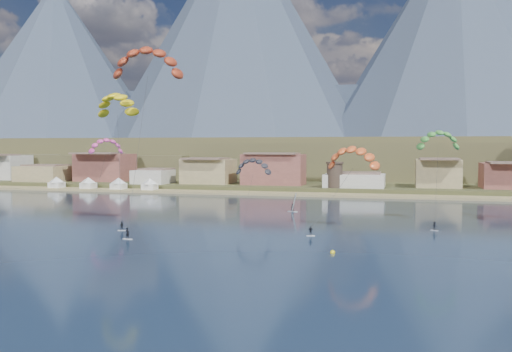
# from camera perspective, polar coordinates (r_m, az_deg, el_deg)

# --- Properties ---
(ground) EXTENTS (2400.00, 2400.00, 0.00)m
(ground) POSITION_cam_1_polar(r_m,az_deg,el_deg) (76.16, -6.31, -8.76)
(ground) COLOR black
(ground) RESTS_ON ground
(beach) EXTENTS (2200.00, 12.00, 0.90)m
(beach) POSITION_cam_1_polar(r_m,az_deg,el_deg) (178.19, 6.17, -1.93)
(beach) COLOR tan
(beach) RESTS_ON ground
(land) EXTENTS (2200.00, 900.00, 4.00)m
(land) POSITION_cam_1_polar(r_m,az_deg,el_deg) (630.22, 12.51, 1.52)
(land) COLOR brown
(land) RESTS_ON ground
(foothills) EXTENTS (940.00, 210.00, 18.00)m
(foothills) POSITION_cam_1_polar(r_m,az_deg,el_deg) (302.02, 14.08, 1.69)
(foothills) COLOR brown
(foothills) RESTS_ON ground
(mountain_ridge) EXTENTS (2060.00, 480.00, 400.00)m
(mountain_ridge) POSITION_cam_1_polar(r_m,az_deg,el_deg) (904.17, 12.42, 11.50)
(mountain_ridge) COLOR #2E3A4D
(mountain_ridge) RESTS_ON ground
(town) EXTENTS (400.00, 24.00, 12.00)m
(town) POSITION_cam_1_polar(r_m,az_deg,el_deg) (203.02, -4.34, 0.87)
(town) COLOR silver
(town) RESTS_ON ground
(watchtower) EXTENTS (5.82, 5.82, 8.60)m
(watchtower) POSITION_cam_1_polar(r_m,az_deg,el_deg) (185.00, 8.09, 0.14)
(watchtower) COLOR #47382D
(watchtower) RESTS_ON ground
(beach_tents) EXTENTS (43.40, 6.40, 5.00)m
(beach_tents) POSITION_cam_1_polar(r_m,az_deg,el_deg) (203.99, -15.51, -0.42)
(beach_tents) COLOR white
(beach_tents) RESTS_ON ground
(kitesurfer_red) EXTENTS (14.84, 17.88, 35.98)m
(kitesurfer_red) POSITION_cam_1_polar(r_m,az_deg,el_deg) (108.70, -11.10, 11.80)
(kitesurfer_red) COLOR silver
(kitesurfer_red) RESTS_ON ground
(kitesurfer_yellow) EXTENTS (13.98, 16.63, 28.80)m
(kitesurfer_yellow) POSITION_cam_1_polar(r_m,az_deg,el_deg) (119.38, -14.08, 7.42)
(kitesurfer_yellow) COLOR silver
(kitesurfer_yellow) RESTS_ON ground
(kitesurfer_orange) EXTENTS (12.45, 16.02, 19.17)m
(kitesurfer_orange) POSITION_cam_1_polar(r_m,az_deg,el_deg) (107.60, 9.93, 2.22)
(kitesurfer_orange) COLOR silver
(kitesurfer_orange) RESTS_ON ground
(kitesurfer_green) EXTENTS (9.82, 17.18, 21.52)m
(kitesurfer_green) POSITION_cam_1_polar(r_m,az_deg,el_deg) (120.69, 18.26, 3.75)
(kitesurfer_green) COLOR silver
(kitesurfer_green) RESTS_ON ground
(distant_kite_pink) EXTENTS (9.43, 9.35, 19.56)m
(distant_kite_pink) POSITION_cam_1_polar(r_m,az_deg,el_deg) (156.74, -15.18, 3.25)
(distant_kite_pink) COLOR #262626
(distant_kite_pink) RESTS_ON ground
(distant_kite_dark) EXTENTS (9.02, 5.84, 14.91)m
(distant_kite_dark) POSITION_cam_1_polar(r_m,az_deg,el_deg) (131.19, -0.28, 1.27)
(distant_kite_dark) COLOR #262626
(distant_kite_dark) RESTS_ON ground
(windsurfer) EXTENTS (2.77, 2.86, 4.48)m
(windsurfer) POSITION_cam_1_polar(r_m,az_deg,el_deg) (133.11, 3.84, -3.08)
(windsurfer) COLOR silver
(windsurfer) RESTS_ON ground
(buoy) EXTENTS (0.72, 0.72, 0.72)m
(buoy) POSITION_cam_1_polar(r_m,az_deg,el_deg) (82.26, 7.89, -7.80)
(buoy) COLOR yellow
(buoy) RESTS_ON ground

